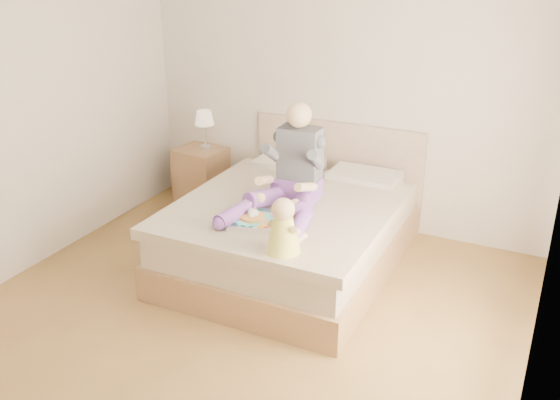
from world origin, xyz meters
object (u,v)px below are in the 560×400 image
at_px(nightstand, 201,175).
at_px(baby, 284,230).
at_px(tray, 265,219).
at_px(adult, 291,176).
at_px(bed, 295,228).

distance_m(nightstand, baby, 2.55).
bearing_deg(nightstand, tray, -37.22).
relative_size(adult, baby, 2.53).
bearing_deg(nightstand, bed, -22.81).
bearing_deg(adult, bed, 100.08).
bearing_deg(tray, baby, -60.02).
bearing_deg(baby, nightstand, 141.34).
xyz_separation_m(nightstand, baby, (1.80, -1.73, 0.48)).
relative_size(bed, nightstand, 3.75).
height_order(nightstand, tray, tray).
xyz_separation_m(nightstand, adult, (1.50, -0.96, 0.57)).
distance_m(nightstand, adult, 1.87).
bearing_deg(baby, bed, 115.14).
distance_m(bed, adult, 0.56).
bearing_deg(bed, baby, -69.97).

